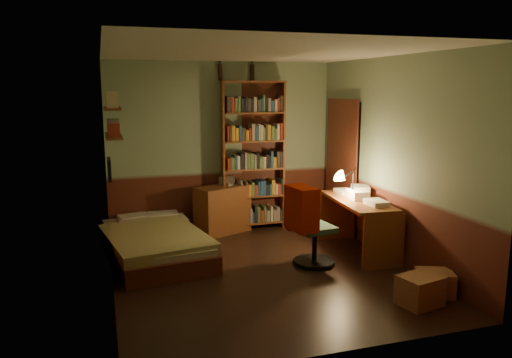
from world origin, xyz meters
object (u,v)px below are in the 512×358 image
object	(u,v)px
office_chair	(315,230)
desk	(357,226)
desk_lamp	(353,178)
dresser	(222,209)
cardboard_box_a	(420,290)
mini_stereo	(227,180)
cardboard_box_b	(435,283)
bed	(154,233)
bookshelf	(253,156)

from	to	relation	value
office_chair	desk	bearing A→B (deg)	11.25
desk_lamp	dresser	bearing A→B (deg)	146.12
desk_lamp	cardboard_box_a	size ratio (longest dim) A/B	1.34
mini_stereo	office_chair	distance (m)	2.00
cardboard_box_b	cardboard_box_a	bearing A→B (deg)	-150.83
bed	mini_stereo	bearing A→B (deg)	29.65
mini_stereo	cardboard_box_b	bearing A→B (deg)	-43.65
bed	desk_lamp	bearing A→B (deg)	-18.99
mini_stereo	cardboard_box_a	world-z (taller)	mini_stereo
dresser	cardboard_box_a	bearing A→B (deg)	-90.96
dresser	mini_stereo	xyz separation A→B (m)	(0.11, 0.12, 0.43)
mini_stereo	office_chair	world-z (taller)	office_chair
dresser	desk_lamp	world-z (taller)	desk_lamp
dresser	office_chair	size ratio (longest dim) A/B	0.92
desk	desk_lamp	size ratio (longest dim) A/B	2.48
bookshelf	cardboard_box_b	bearing A→B (deg)	-63.51
mini_stereo	cardboard_box_b	size ratio (longest dim) A/B	0.62
office_chair	cardboard_box_b	world-z (taller)	office_chair
dresser	bookshelf	size ratio (longest dim) A/B	0.35
office_chair	cardboard_box_a	world-z (taller)	office_chair
bed	cardboard_box_b	size ratio (longest dim) A/B	5.54
mini_stereo	desk_lamp	bearing A→B (deg)	-26.28
mini_stereo	bed	bearing A→B (deg)	-122.88
dresser	office_chair	distance (m)	1.90
desk	office_chair	xyz separation A→B (m)	(-0.73, -0.26, 0.08)
bed	bookshelf	world-z (taller)	bookshelf
mini_stereo	office_chair	size ratio (longest dim) A/B	0.26
dresser	desk_lamp	bearing A→B (deg)	-65.56
mini_stereo	cardboard_box_a	distance (m)	3.56
dresser	bookshelf	xyz separation A→B (m)	(0.52, 0.08, 0.79)
bed	cardboard_box_a	world-z (taller)	bed
mini_stereo	desk_lamp	world-z (taller)	desk_lamp
cardboard_box_a	office_chair	bearing A→B (deg)	110.96
dresser	cardboard_box_b	distance (m)	3.41
bed	cardboard_box_b	xyz separation A→B (m)	(2.75, -2.19, -0.18)
office_chair	cardboard_box_a	xyz separation A→B (m)	(0.55, -1.43, -0.29)
office_chair	cardboard_box_b	xyz separation A→B (m)	(0.85, -1.25, -0.31)
mini_stereo	desk	world-z (taller)	mini_stereo
desk_lamp	office_chair	world-z (taller)	desk_lamp
mini_stereo	cardboard_box_b	distance (m)	3.52
bookshelf	bed	bearing A→B (deg)	-145.17
bookshelf	desk	bearing A→B (deg)	-50.96
desk	cardboard_box_a	distance (m)	1.71
bed	bookshelf	xyz separation A→B (m)	(1.64, 0.88, 0.85)
office_chair	cardboard_box_b	distance (m)	1.55
dresser	cardboard_box_b	xyz separation A→B (m)	(1.63, -2.98, -0.23)
bookshelf	office_chair	size ratio (longest dim) A/B	2.60
dresser	cardboard_box_a	xyz separation A→B (m)	(1.32, -3.16, -0.21)
dresser	office_chair	bearing A→B (deg)	-89.55
desk	dresser	bearing A→B (deg)	140.35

